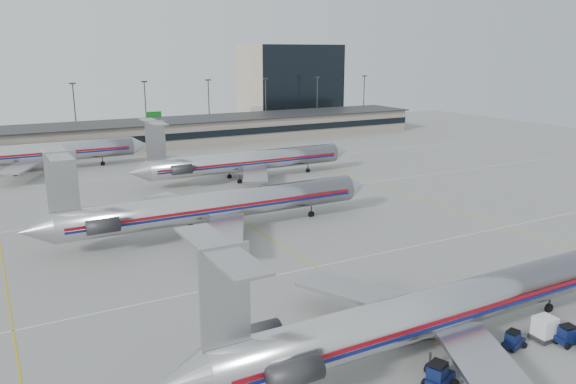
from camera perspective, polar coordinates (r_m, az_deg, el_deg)
ground at (r=54.40m, az=8.49°, el=-10.96°), size 260.00×260.00×0.00m
apron_markings at (r=61.94m, az=2.87°, el=-7.60°), size 160.00×0.15×0.02m
terminal at (r=141.57m, az=-16.20°, el=5.54°), size 162.00×17.00×6.25m
light_mast_row at (r=154.58m, az=-17.52°, el=8.15°), size 163.60×0.40×15.28m
distant_building at (r=191.03m, az=0.17°, el=10.99°), size 30.00×20.00×25.00m
jet_foreground at (r=45.53m, az=14.23°, el=-11.68°), size 45.12×26.57×11.81m
jet_second_row at (r=72.80m, az=-7.78°, el=-1.43°), size 46.98×27.67×12.30m
jet_third_row at (r=102.59m, az=-4.49°, el=3.14°), size 43.51×26.76×11.90m
jet_back_row at (r=119.79m, az=-25.22°, el=3.53°), size 46.32×28.49×12.67m
tug_left at (r=42.49m, az=15.09°, el=-17.61°), size 2.71×2.03×1.98m
tug_center at (r=49.22m, az=21.94°, el=-13.79°), size 2.10×1.40×1.57m
tug_right at (r=51.47m, az=26.57°, el=-12.94°), size 2.25×1.32×1.74m
uld_container at (r=51.36m, az=24.62°, el=-12.49°), size 1.97×1.66×2.01m
belt_loader at (r=48.71m, az=12.95°, el=-13.56°), size 4.21×2.52×2.16m
ramp_worker_near at (r=54.31m, az=19.81°, el=-10.82°), size 0.60×0.68×1.55m
ramp_worker_far at (r=52.75m, az=24.67°, el=-11.97°), size 1.01×0.90×1.73m
cone_right at (r=53.47m, az=24.43°, el=-12.25°), size 0.47×0.47×0.61m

